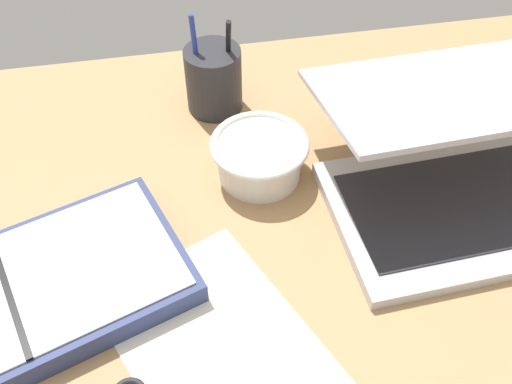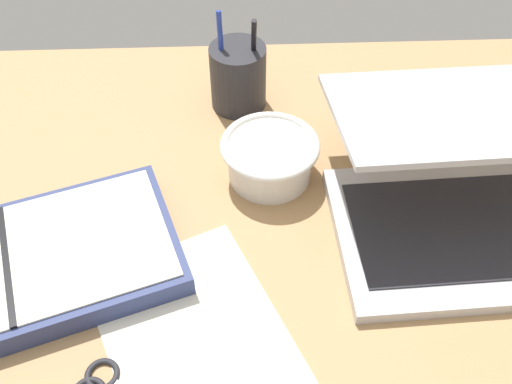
% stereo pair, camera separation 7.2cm
% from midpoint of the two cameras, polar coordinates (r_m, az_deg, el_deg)
% --- Properties ---
extents(desk_top, '(1.40, 1.00, 0.02)m').
position_cam_midpoint_polar(desk_top, '(0.75, -2.61, -7.75)').
color(desk_top, tan).
rests_on(desk_top, ground).
extents(laptop, '(0.37, 0.35, 0.16)m').
position_cam_midpoint_polar(laptop, '(0.81, 17.15, 2.27)').
color(laptop, '#B7B7BC').
rests_on(laptop, desk_top).
extents(bowl, '(0.14, 0.14, 0.06)m').
position_cam_midpoint_polar(bowl, '(0.82, -2.19, 3.45)').
color(bowl, silver).
rests_on(bowl, desk_top).
extents(pen_cup, '(0.09, 0.09, 0.17)m').
position_cam_midpoint_polar(pen_cup, '(0.93, -6.51, 11.03)').
color(pen_cup, '#28282D').
rests_on(pen_cup, desk_top).
extents(planner, '(0.46, 0.33, 0.04)m').
position_cam_midpoint_polar(planner, '(0.76, -25.69, -10.05)').
color(planner, navy).
rests_on(planner, desk_top).
extents(paper_sheet_front, '(0.29, 0.33, 0.00)m').
position_cam_midpoint_polar(paper_sheet_front, '(0.68, -7.08, -14.94)').
color(paper_sheet_front, silver).
rests_on(paper_sheet_front, desk_top).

